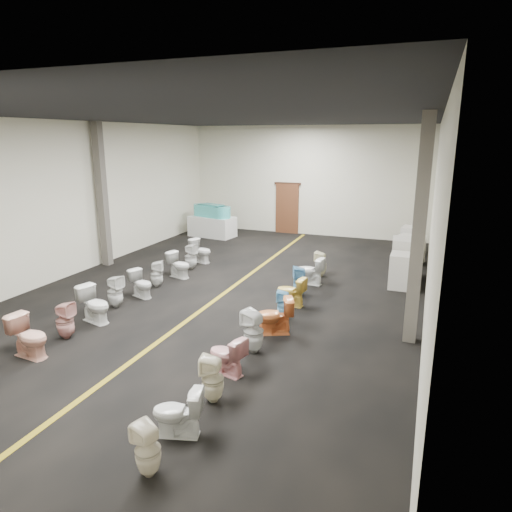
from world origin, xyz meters
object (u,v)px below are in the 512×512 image
at_px(display_table, 212,226).
at_px(bathtub, 212,211).
at_px(appliance_crate_c, 409,249).
at_px(toilet_left_2, 29,337).
at_px(appliance_crate_a, 404,271).
at_px(toilet_right_3, 227,355).
at_px(toilet_right_9, 310,271).
at_px(toilet_right_8, 300,281).
at_px(toilet_right_1, 178,413).
at_px(toilet_right_10, 321,264).
at_px(toilet_left_4, 95,304).
at_px(toilet_left_5, 115,292).
at_px(toilet_right_2, 213,379).
at_px(toilet_left_8, 179,265).
at_px(toilet_right_6, 284,305).
at_px(appliance_crate_d, 411,240).
at_px(toilet_right_4, 253,332).
at_px(toilet_left_10, 201,251).
at_px(appliance_crate_b, 407,258).
at_px(toilet_right_0, 148,450).
at_px(toilet_right_7, 291,291).
at_px(toilet_left_9, 191,257).
at_px(toilet_left_3, 65,320).
at_px(toilet_right_5, 274,316).
at_px(toilet_left_6, 142,284).
at_px(toilet_left_7, 157,274).

xyz_separation_m(display_table, bathtub, (-0.00, 0.00, 0.65)).
xyz_separation_m(appliance_crate_c, toilet_left_2, (-6.29, -9.55, -0.04)).
xyz_separation_m(appliance_crate_a, toilet_right_3, (-2.57, -6.04, -0.12)).
bearing_deg(appliance_crate_a, toilet_right_9, -166.33).
bearing_deg(toilet_right_8, toilet_right_1, -21.16).
relative_size(toilet_right_3, toilet_right_10, 0.96).
bearing_deg(toilet_left_4, toilet_left_5, 24.77).
bearing_deg(toilet_right_3, bathtub, -137.00).
xyz_separation_m(toilet_right_2, toilet_right_8, (-0.07, 5.26, 0.01)).
distance_m(appliance_crate_c, toilet_left_8, 7.49).
relative_size(toilet_right_6, toilet_right_9, 0.87).
relative_size(appliance_crate_d, toilet_right_6, 1.39).
bearing_deg(toilet_right_4, toilet_left_10, -125.15).
distance_m(display_table, toilet_left_10, 4.08).
relative_size(appliance_crate_d, toilet_left_10, 1.22).
bearing_deg(appliance_crate_b, toilet_right_0, -104.04).
height_order(bathtub, appliance_crate_d, bathtub).
relative_size(toilet_left_2, toilet_left_8, 1.08).
height_order(appliance_crate_a, toilet_left_4, appliance_crate_a).
bearing_deg(toilet_right_7, toilet_right_1, 5.65).
bearing_deg(toilet_left_9, appliance_crate_c, -59.06).
distance_m(toilet_left_9, toilet_right_9, 3.86).
relative_size(toilet_left_3, toilet_left_9, 0.96).
bearing_deg(appliance_crate_b, toilet_right_9, -146.00).
xyz_separation_m(appliance_crate_a, toilet_left_4, (-6.28, -4.97, -0.07)).
distance_m(toilet_left_4, toilet_right_4, 3.86).
distance_m(appliance_crate_a, toilet_right_10, 2.38).
bearing_deg(appliance_crate_c, toilet_right_1, -103.17).
xyz_separation_m(toilet_right_1, toilet_right_5, (0.15, 3.70, 0.04)).
relative_size(appliance_crate_a, toilet_left_6, 1.35).
bearing_deg(toilet_right_10, toilet_left_4, -31.90).
height_order(toilet_left_6, toilet_right_7, toilet_right_7).
bearing_deg(toilet_left_3, display_table, 3.68).
bearing_deg(toilet_left_6, toilet_left_4, -160.54).
xyz_separation_m(appliance_crate_d, toilet_right_0, (-2.43, -12.85, -0.12)).
bearing_deg(toilet_right_8, toilet_right_2, -20.36).
relative_size(toilet_left_7, toilet_right_3, 1.03).
distance_m(appliance_crate_c, toilet_right_6, 6.54).
bearing_deg(toilet_left_6, toilet_right_4, -96.69).
height_order(appliance_crate_c, toilet_left_7, appliance_crate_c).
relative_size(toilet_left_6, toilet_left_7, 0.96).
bearing_deg(toilet_right_1, toilet_left_7, -160.35).
bearing_deg(display_table, bathtub, 104.04).
distance_m(appliance_crate_d, toilet_right_6, 7.89).
height_order(toilet_left_2, toilet_right_5, toilet_left_2).
distance_m(toilet_right_9, toilet_right_10, 0.85).
height_order(display_table, toilet_left_3, display_table).
xyz_separation_m(toilet_left_9, toilet_right_1, (3.85, -7.36, -0.06)).
distance_m(toilet_right_0, toilet_right_8, 7.00).
distance_m(bathtub, toilet_right_4, 10.79).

